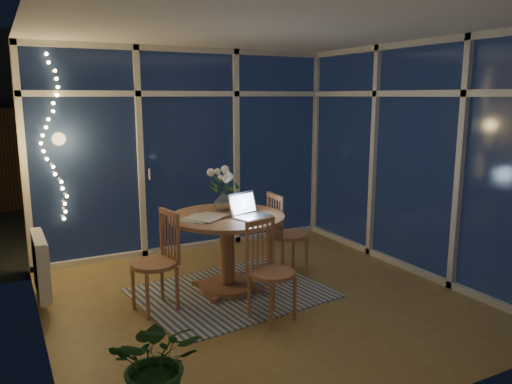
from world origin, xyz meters
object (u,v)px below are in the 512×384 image
(chair_left, at_px, (154,262))
(potted_plant, at_px, (159,373))
(flower_vase, at_px, (223,201))
(laptop, at_px, (252,205))
(chair_right, at_px, (288,233))
(chair_front, at_px, (272,271))
(dining_table, at_px, (227,253))

(chair_left, xyz_separation_m, potted_plant, (-0.48, -1.71, -0.10))
(potted_plant, bearing_deg, flower_vase, 56.94)
(potted_plant, bearing_deg, laptop, 48.31)
(laptop, height_order, potted_plant, laptop)
(chair_right, height_order, flower_vase, flower_vase)
(chair_front, relative_size, laptop, 2.60)
(chair_left, relative_size, potted_plant, 1.27)
(chair_right, xyz_separation_m, chair_front, (-0.74, -0.94, -0.02))
(chair_left, height_order, laptop, laptop)
(chair_right, bearing_deg, laptop, 118.84)
(laptop, bearing_deg, chair_right, 7.85)
(chair_right, xyz_separation_m, flower_vase, (-0.75, 0.10, 0.43))
(chair_front, xyz_separation_m, potted_plant, (-1.36, -1.03, -0.08))
(dining_table, distance_m, flower_vase, 0.56)
(chair_front, bearing_deg, chair_left, 129.39)
(dining_table, relative_size, chair_right, 1.23)
(dining_table, relative_size, chair_front, 1.28)
(chair_left, height_order, chair_right, chair_left)
(chair_right, distance_m, laptop, 0.83)
(chair_left, distance_m, potted_plant, 1.78)
(chair_right, bearing_deg, dining_table, 100.74)
(laptop, bearing_deg, chair_left, 157.69)
(chair_left, xyz_separation_m, laptop, (1.00, -0.06, 0.45))
(chair_right, relative_size, flower_vase, 4.57)
(laptop, bearing_deg, potted_plant, -150.71)
(chair_left, xyz_separation_m, chair_right, (1.62, 0.26, -0.00))
(dining_table, height_order, potted_plant, dining_table)
(chair_front, bearing_deg, chair_right, 39.11)
(chair_right, bearing_deg, potted_plant, 135.20)
(chair_left, bearing_deg, chair_right, 88.61)
(dining_table, relative_size, flower_vase, 5.63)
(chair_left, relative_size, laptop, 2.72)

